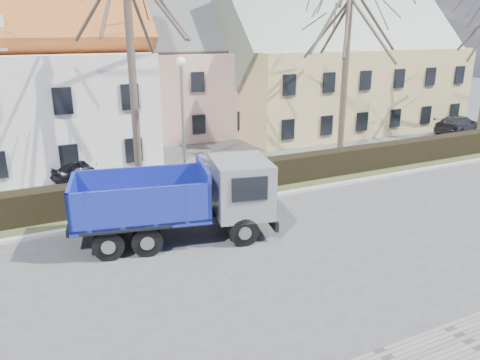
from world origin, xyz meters
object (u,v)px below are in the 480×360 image
dump_truck (168,202)px  streetlight (183,126)px  cart_frame (82,225)px  parked_car_a (83,167)px  parked_car_b (458,124)px

dump_truck → streetlight: (2.33, 4.74, 1.68)m
cart_frame → parked_car_a: size_ratio=0.21×
streetlight → parked_car_a: bearing=132.1°
parked_car_b → parked_car_a: bearing=74.2°
streetlight → cart_frame: bearing=-151.6°
dump_truck → parked_car_b: dump_truck is taller
streetlight → parked_car_b: (22.62, 3.59, -2.49)m
dump_truck → parked_car_b: bearing=30.7°
dump_truck → parked_car_a: dump_truck is taller
dump_truck → cart_frame: (-2.79, 1.97, -1.15)m
streetlight → parked_car_b: 23.03m
streetlight → parked_car_b: streetlight is taller
parked_car_a → parked_car_b: parked_car_b is taller
streetlight → cart_frame: 6.46m
dump_truck → parked_car_b: size_ratio=1.62×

